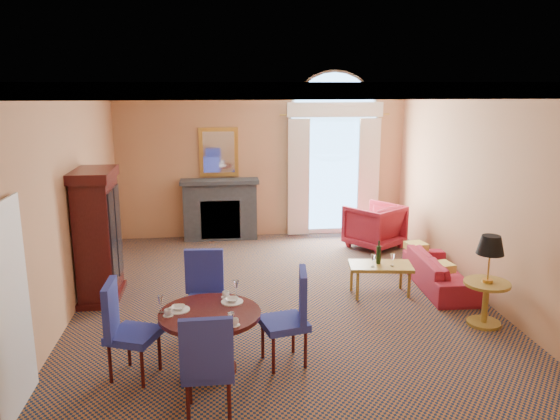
{
  "coord_description": "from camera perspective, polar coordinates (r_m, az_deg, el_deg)",
  "views": [
    {
      "loc": [
        -0.92,
        -7.54,
        3.2
      ],
      "look_at": [
        0.0,
        0.5,
        1.3
      ],
      "focal_mm": 35.0,
      "sensor_mm": 36.0,
      "label": 1
    }
  ],
  "objects": [
    {
      "name": "ground",
      "position": [
        8.24,
        0.4,
        -9.64
      ],
      "size": [
        7.5,
        7.5,
        0.0
      ],
      "primitive_type": "plane",
      "color": "#122039",
      "rests_on": "ground"
    },
    {
      "name": "room_envelope",
      "position": [
        8.28,
        -0.31,
        8.44
      ],
      "size": [
        6.04,
        7.52,
        3.45
      ],
      "color": "tan",
      "rests_on": "ground"
    },
    {
      "name": "armoire",
      "position": [
        8.54,
        -18.48,
        -2.76
      ],
      "size": [
        0.57,
        1.0,
        1.97
      ],
      "color": "black",
      "rests_on": "ground"
    },
    {
      "name": "dining_table",
      "position": [
        6.27,
        -7.3,
        -12.12
      ],
      "size": [
        1.14,
        1.14,
        0.92
      ],
      "color": "black",
      "rests_on": "ground"
    },
    {
      "name": "dining_chair_north",
      "position": [
        7.11,
        -7.82,
        -8.07
      ],
      "size": [
        0.6,
        0.6,
        1.11
      ],
      "rotation": [
        0.0,
        0.0,
        2.9
      ],
      "color": "navy",
      "rests_on": "ground"
    },
    {
      "name": "dining_chair_south",
      "position": [
        5.39,
        -7.59,
        -15.33
      ],
      "size": [
        0.5,
        0.52,
        1.11
      ],
      "rotation": [
        0.0,
        0.0,
        0.0
      ],
      "color": "navy",
      "rests_on": "ground"
    },
    {
      "name": "dining_chair_east",
      "position": [
        6.37,
        1.36,
        -10.52
      ],
      "size": [
        0.6,
        0.6,
        1.11
      ],
      "rotation": [
        0.0,
        0.0,
        1.8
      ],
      "color": "navy",
      "rests_on": "ground"
    },
    {
      "name": "dining_chair_west",
      "position": [
        6.3,
        -16.1,
        -11.37
      ],
      "size": [
        0.64,
        0.64,
        1.11
      ],
      "rotation": [
        0.0,
        0.0,
        -1.95
      ],
      "color": "navy",
      "rests_on": "ground"
    },
    {
      "name": "sofa",
      "position": [
        9.08,
        16.43,
        -6.22
      ],
      "size": [
        0.78,
        1.82,
        0.52
      ],
      "primitive_type": "imported",
      "rotation": [
        0.0,
        0.0,
        1.53
      ],
      "color": "maroon",
      "rests_on": "ground"
    },
    {
      "name": "armchair",
      "position": [
        10.92,
        9.82,
        -1.66
      ],
      "size": [
        1.31,
        1.32,
        0.87
      ],
      "primitive_type": "imported",
      "rotation": [
        0.0,
        0.0,
        3.77
      ],
      "color": "maroon",
      "rests_on": "ground"
    },
    {
      "name": "coffee_table",
      "position": [
        8.53,
        10.45,
        -5.83
      ],
      "size": [
        1.02,
        0.66,
        0.84
      ],
      "rotation": [
        0.0,
        0.0,
        -0.15
      ],
      "color": "olive",
      "rests_on": "ground"
    },
    {
      "name": "side_table",
      "position": [
        7.76,
        20.94,
        -5.85
      ],
      "size": [
        0.61,
        0.61,
        1.22
      ],
      "color": "olive",
      "rests_on": "ground"
    }
  ]
}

